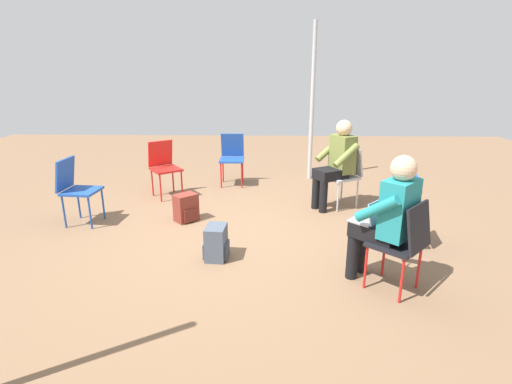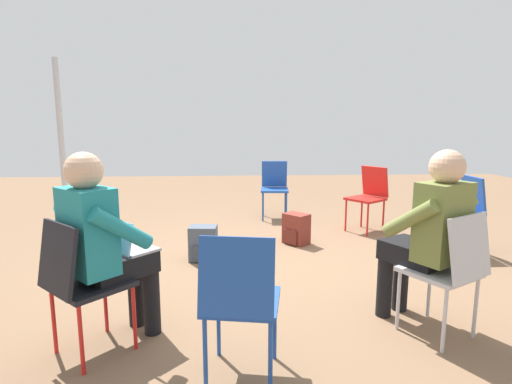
{
  "view_description": "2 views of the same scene",
  "coord_description": "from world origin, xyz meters",
  "px_view_note": "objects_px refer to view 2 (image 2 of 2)",
  "views": [
    {
      "loc": [
        0.43,
        -4.42,
        1.95
      ],
      "look_at": [
        0.3,
        -0.08,
        0.56
      ],
      "focal_mm": 28.0,
      "sensor_mm": 36.0,
      "label": 1
    },
    {
      "loc": [
        3.9,
        -0.31,
        1.39
      ],
      "look_at": [
        0.07,
        -0.1,
        0.74
      ],
      "focal_mm": 28.0,
      "sensor_mm": 36.0,
      "label": 2
    }
  ],
  "objects_px": {
    "chair_north": "(462,209)",
    "backpack_by_empty_chair": "(203,245)",
    "chair_northwest": "(369,194)",
    "chair_northeast": "(450,266)",
    "chair_southeast": "(79,279)",
    "chair_east": "(240,297)",
    "person_with_laptop": "(104,240)",
    "backpack_near_laptop_user": "(296,231)",
    "person_in_olive": "(429,231)",
    "chair_west": "(274,185)"
  },
  "relations": [
    {
      "from": "chair_northwest",
      "to": "backpack_by_empty_chair",
      "type": "relative_size",
      "value": 2.36
    },
    {
      "from": "chair_northeast",
      "to": "chair_northwest",
      "type": "distance_m",
      "value": 2.71
    },
    {
      "from": "backpack_by_empty_chair",
      "to": "chair_west",
      "type": "bearing_deg",
      "value": 153.69
    },
    {
      "from": "backpack_by_empty_chair",
      "to": "chair_northwest",
      "type": "bearing_deg",
      "value": 116.69
    },
    {
      "from": "chair_east",
      "to": "backpack_by_empty_chair",
      "type": "distance_m",
      "value": 2.08
    },
    {
      "from": "chair_west",
      "to": "person_with_laptop",
      "type": "bearing_deg",
      "value": 72.76
    },
    {
      "from": "chair_west",
      "to": "person_with_laptop",
      "type": "height_order",
      "value": "person_with_laptop"
    },
    {
      "from": "chair_north",
      "to": "person_with_laptop",
      "type": "height_order",
      "value": "person_with_laptop"
    },
    {
      "from": "chair_northeast",
      "to": "backpack_by_empty_chair",
      "type": "bearing_deg",
      "value": 107.31
    },
    {
      "from": "chair_north",
      "to": "chair_west",
      "type": "relative_size",
      "value": 1.0
    },
    {
      "from": "chair_southeast",
      "to": "chair_northwest",
      "type": "distance_m",
      "value": 3.85
    },
    {
      "from": "chair_southeast",
      "to": "person_in_olive",
      "type": "relative_size",
      "value": 0.69
    },
    {
      "from": "chair_northeast",
      "to": "chair_north",
      "type": "bearing_deg",
      "value": 29.09
    },
    {
      "from": "chair_northwest",
      "to": "chair_northeast",
      "type": "bearing_deg",
      "value": 136.03
    },
    {
      "from": "chair_north",
      "to": "chair_west",
      "type": "distance_m",
      "value": 2.58
    },
    {
      "from": "person_with_laptop",
      "to": "backpack_near_laptop_user",
      "type": "xyz_separation_m",
      "value": [
        -2.12,
        1.53,
        -0.53
      ]
    },
    {
      "from": "chair_north",
      "to": "backpack_near_laptop_user",
      "type": "bearing_deg",
      "value": 74.32
    },
    {
      "from": "backpack_near_laptop_user",
      "to": "chair_northwest",
      "type": "bearing_deg",
      "value": 116.92
    },
    {
      "from": "chair_north",
      "to": "backpack_near_laptop_user",
      "type": "height_order",
      "value": "chair_north"
    },
    {
      "from": "chair_northeast",
      "to": "chair_east",
      "type": "bearing_deg",
      "value": 166.99
    },
    {
      "from": "chair_northeast",
      "to": "chair_west",
      "type": "xyz_separation_m",
      "value": [
        -3.51,
        -0.77,
        0.0
      ]
    },
    {
      "from": "person_with_laptop",
      "to": "backpack_by_empty_chair",
      "type": "xyz_separation_m",
      "value": [
        -1.59,
        0.48,
        -0.53
      ]
    },
    {
      "from": "chair_east",
      "to": "person_with_laptop",
      "type": "distance_m",
      "value": 0.95
    },
    {
      "from": "chair_north",
      "to": "backpack_by_empty_chair",
      "type": "relative_size",
      "value": 2.36
    },
    {
      "from": "chair_northwest",
      "to": "backpack_near_laptop_user",
      "type": "xyz_separation_m",
      "value": [
        0.53,
        -1.03,
        -0.34
      ]
    },
    {
      "from": "backpack_by_empty_chair",
      "to": "backpack_near_laptop_user",
      "type": "bearing_deg",
      "value": 116.47
    },
    {
      "from": "chair_northeast",
      "to": "backpack_by_empty_chair",
      "type": "relative_size",
      "value": 2.36
    },
    {
      "from": "person_with_laptop",
      "to": "backpack_near_laptop_user",
      "type": "distance_m",
      "value": 2.66
    },
    {
      "from": "chair_north",
      "to": "chair_southeast",
      "type": "xyz_separation_m",
      "value": [
        1.78,
        -3.36,
        0.0
      ]
    },
    {
      "from": "person_with_laptop",
      "to": "backpack_by_empty_chair",
      "type": "height_order",
      "value": "person_with_laptop"
    },
    {
      "from": "chair_northeast",
      "to": "chair_east",
      "type": "height_order",
      "value": "same"
    },
    {
      "from": "chair_northwest",
      "to": "backpack_near_laptop_user",
      "type": "distance_m",
      "value": 1.21
    },
    {
      "from": "chair_east",
      "to": "person_in_olive",
      "type": "height_order",
      "value": "person_in_olive"
    },
    {
      "from": "chair_north",
      "to": "chair_southeast",
      "type": "bearing_deg",
      "value": 117.26
    },
    {
      "from": "person_in_olive",
      "to": "backpack_by_empty_chair",
      "type": "relative_size",
      "value": 3.44
    },
    {
      "from": "chair_northwest",
      "to": "backpack_by_empty_chair",
      "type": "distance_m",
      "value": 2.36
    },
    {
      "from": "chair_southeast",
      "to": "chair_east",
      "type": "bearing_deg",
      "value": 25.15
    },
    {
      "from": "person_with_laptop",
      "to": "backpack_near_laptop_user",
      "type": "height_order",
      "value": "person_with_laptop"
    },
    {
      "from": "chair_east",
      "to": "backpack_near_laptop_user",
      "type": "bearing_deg",
      "value": 84.13
    },
    {
      "from": "person_with_laptop",
      "to": "backpack_near_laptop_user",
      "type": "bearing_deg",
      "value": 97.14
    },
    {
      "from": "chair_northwest",
      "to": "person_in_olive",
      "type": "relative_size",
      "value": 0.69
    },
    {
      "from": "chair_southeast",
      "to": "person_with_laptop",
      "type": "bearing_deg",
      "value": 90.0
    },
    {
      "from": "chair_north",
      "to": "chair_east",
      "type": "relative_size",
      "value": 1.0
    },
    {
      "from": "chair_north",
      "to": "person_with_laptop",
      "type": "distance_m",
      "value": 3.65
    },
    {
      "from": "chair_southeast",
      "to": "chair_northwest",
      "type": "relative_size",
      "value": 1.0
    },
    {
      "from": "backpack_near_laptop_user",
      "to": "backpack_by_empty_chair",
      "type": "xyz_separation_m",
      "value": [
        0.52,
        -1.05,
        0.0
      ]
    },
    {
      "from": "chair_southeast",
      "to": "backpack_by_empty_chair",
      "type": "relative_size",
      "value": 2.36
    },
    {
      "from": "chair_southeast",
      "to": "person_with_laptop",
      "type": "xyz_separation_m",
      "value": [
        -0.12,
        0.12,
        0.2
      ]
    },
    {
      "from": "chair_northwest",
      "to": "person_in_olive",
      "type": "xyz_separation_m",
      "value": [
        2.54,
        -0.46,
        0.2
      ]
    },
    {
      "from": "chair_west",
      "to": "backpack_by_empty_chair",
      "type": "relative_size",
      "value": 2.36
    }
  ]
}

